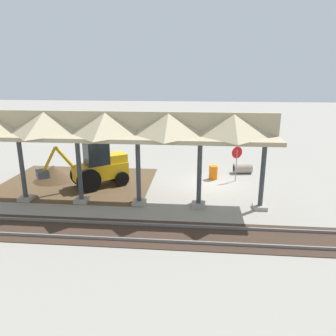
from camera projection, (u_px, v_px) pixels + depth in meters
name	position (u px, v px, depth m)	size (l,w,h in m)	color
ground_plane	(210.00, 185.00, 20.43)	(120.00, 120.00, 0.00)	gray
dirt_work_zone	(77.00, 183.00, 20.77)	(9.36, 7.00, 0.01)	brown
platform_canopy	(106.00, 126.00, 16.36)	(16.90, 3.20, 4.90)	#9E998E
rail_tracks	(215.00, 236.00, 13.95)	(60.00, 2.58, 0.15)	slate
stop_sign	(237.00, 156.00, 20.66)	(0.68, 0.39, 2.27)	gray
backhoe	(98.00, 166.00, 19.80)	(4.90, 4.01, 2.82)	#EAB214
dirt_mound	(55.00, 180.00, 21.31)	(5.30, 5.30, 1.98)	brown
concrete_pipe	(243.00, 168.00, 22.64)	(1.32, 0.87, 0.70)	#9E9384
traffic_barrel	(213.00, 172.00, 21.37)	(0.56, 0.56, 0.90)	orange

